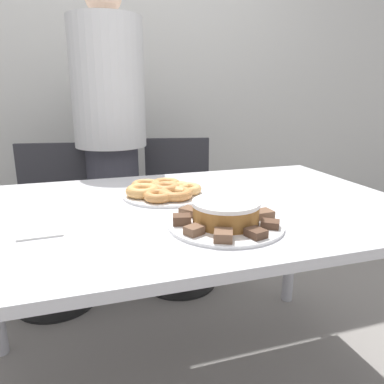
# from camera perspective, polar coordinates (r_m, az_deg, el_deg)

# --- Properties ---
(wall_back) EXTENTS (8.00, 0.05, 2.60)m
(wall_back) POSITION_cam_1_polar(r_m,az_deg,el_deg) (2.83, -11.04, 17.96)
(wall_back) COLOR silver
(wall_back) RESTS_ON ground_plane
(table) EXTENTS (1.60, 1.01, 0.77)m
(table) POSITION_cam_1_polar(r_m,az_deg,el_deg) (1.34, -1.11, -5.47)
(table) COLOR silver
(table) RESTS_ON ground_plane
(person_standing) EXTENTS (0.39, 0.39, 1.72)m
(person_standing) POSITION_cam_1_polar(r_m,az_deg,el_deg) (2.16, -12.25, 8.17)
(person_standing) COLOR #383842
(person_standing) RESTS_ON ground_plane
(office_chair_left) EXTENTS (0.51, 0.51, 0.87)m
(office_chair_left) POSITION_cam_1_polar(r_m,az_deg,el_deg) (2.21, -20.43, -5.49)
(office_chair_left) COLOR black
(office_chair_left) RESTS_ON ground_plane
(office_chair_right) EXTENTS (0.52, 0.52, 0.87)m
(office_chair_right) POSITION_cam_1_polar(r_m,az_deg,el_deg) (2.28, -2.02, -3.86)
(office_chair_right) COLOR black
(office_chair_right) RESTS_ON ground_plane
(plate_cake) EXTENTS (0.34, 0.34, 0.01)m
(plate_cake) POSITION_cam_1_polar(r_m,az_deg,el_deg) (1.12, 5.13, -4.98)
(plate_cake) COLOR white
(plate_cake) RESTS_ON table
(plate_donuts) EXTENTS (0.33, 0.33, 0.01)m
(plate_donuts) POSITION_cam_1_polar(r_m,az_deg,el_deg) (1.43, -3.98, -0.37)
(plate_donuts) COLOR white
(plate_donuts) RESTS_ON table
(frosted_cake) EXTENTS (0.20, 0.20, 0.07)m
(frosted_cake) POSITION_cam_1_polar(r_m,az_deg,el_deg) (1.10, 5.17, -3.06)
(frosted_cake) COLOR #9E662D
(frosted_cake) RESTS_ON plate_cake
(lamington_0) EXTENTS (0.07, 0.07, 0.02)m
(lamington_0) POSITION_cam_1_polar(r_m,az_deg,el_deg) (1.23, 7.36, -2.33)
(lamington_0) COLOR #513828
(lamington_0) RESTS_ON plate_cake
(lamington_1) EXTENTS (0.05, 0.06, 0.03)m
(lamington_1) POSITION_cam_1_polar(r_m,az_deg,el_deg) (1.23, 3.22, -2.15)
(lamington_1) COLOR #513828
(lamington_1) RESTS_ON plate_cake
(lamington_2) EXTENTS (0.07, 0.08, 0.02)m
(lamington_2) POSITION_cam_1_polar(r_m,az_deg,el_deg) (1.18, -0.24, -2.95)
(lamington_2) COLOR brown
(lamington_2) RESTS_ON plate_cake
(lamington_3) EXTENTS (0.06, 0.06, 0.03)m
(lamington_3) POSITION_cam_1_polar(r_m,az_deg,el_deg) (1.10, -1.57, -4.23)
(lamington_3) COLOR #513828
(lamington_3) RESTS_ON plate_cake
(lamington_4) EXTENTS (0.06, 0.06, 0.02)m
(lamington_4) POSITION_cam_1_polar(r_m,az_deg,el_deg) (1.02, 0.32, -5.85)
(lamington_4) COLOR brown
(lamington_4) RESTS_ON plate_cake
(lamington_5) EXTENTS (0.07, 0.07, 0.03)m
(lamington_5) POSITION_cam_1_polar(r_m,az_deg,el_deg) (0.99, 4.96, -6.59)
(lamington_5) COLOR brown
(lamington_5) RESTS_ON plate_cake
(lamington_6) EXTENTS (0.06, 0.06, 0.02)m
(lamington_6) POSITION_cam_1_polar(r_m,az_deg,el_deg) (1.02, 9.72, -6.19)
(lamington_6) COLOR #513828
(lamington_6) RESTS_ON plate_cake
(lamington_7) EXTENTS (0.07, 0.06, 0.02)m
(lamington_7) POSITION_cam_1_polar(r_m,az_deg,el_deg) (1.10, 11.82, -4.80)
(lamington_7) COLOR #513828
(lamington_7) RESTS_ON plate_cake
(lamington_8) EXTENTS (0.06, 0.06, 0.02)m
(lamington_8) POSITION_cam_1_polar(r_m,az_deg,el_deg) (1.18, 10.70, -3.29)
(lamington_8) COLOR brown
(lamington_8) RESTS_ON plate_cake
(donut_0) EXTENTS (0.11, 0.11, 0.04)m
(donut_0) POSITION_cam_1_polar(r_m,az_deg,el_deg) (1.42, -4.00, 0.56)
(donut_0) COLOR #C68447
(donut_0) RESTS_ON plate_donuts
(donut_1) EXTENTS (0.11, 0.11, 0.03)m
(donut_1) POSITION_cam_1_polar(r_m,az_deg,el_deg) (1.49, -7.09, 1.02)
(donut_1) COLOR #D18E4C
(donut_1) RESTS_ON plate_donuts
(donut_2) EXTENTS (0.12, 0.12, 0.04)m
(donut_2) POSITION_cam_1_polar(r_m,az_deg,el_deg) (1.40, -7.56, 0.17)
(donut_2) COLOR tan
(donut_2) RESTS_ON plate_donuts
(donut_3) EXTENTS (0.11, 0.11, 0.03)m
(donut_3) POSITION_cam_1_polar(r_m,az_deg,el_deg) (1.33, -5.12, -0.61)
(donut_3) COLOR #C68447
(donut_3) RESTS_ON plate_donuts
(donut_4) EXTENTS (0.13, 0.13, 0.03)m
(donut_4) POSITION_cam_1_polar(r_m,az_deg,el_deg) (1.36, -2.55, -0.27)
(donut_4) COLOR #C68447
(donut_4) RESTS_ON plate_donuts
(donut_5) EXTENTS (0.12, 0.12, 0.03)m
(donut_5) POSITION_cam_1_polar(r_m,az_deg,el_deg) (1.43, -1.04, 0.49)
(donut_5) COLOR #E5AD66
(donut_5) RESTS_ON plate_donuts
(donut_6) EXTENTS (0.10, 0.10, 0.03)m
(donut_6) POSITION_cam_1_polar(r_m,az_deg,el_deg) (1.47, -2.25, 0.88)
(donut_6) COLOR #E5AD66
(donut_6) RESTS_ON plate_donuts
(donut_7) EXTENTS (0.11, 0.11, 0.03)m
(donut_7) POSITION_cam_1_polar(r_m,az_deg,el_deg) (1.50, -4.01, 1.23)
(donut_7) COLOR #D18E4C
(donut_7) RESTS_ON plate_donuts
(napkin) EXTENTS (0.13, 0.10, 0.01)m
(napkin) POSITION_cam_1_polar(r_m,az_deg,el_deg) (1.15, -22.10, -5.66)
(napkin) COLOR white
(napkin) RESTS_ON table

